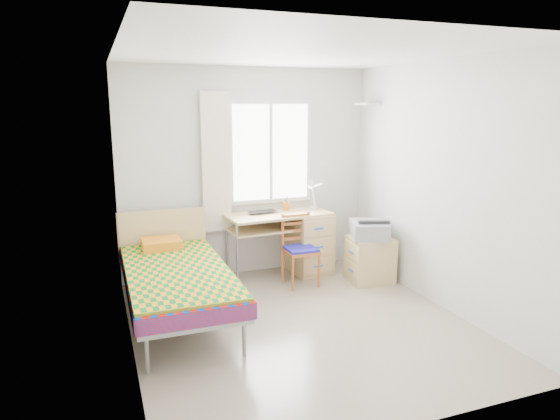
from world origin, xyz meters
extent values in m
plane|color=#BCAD93|center=(0.00, 0.00, 0.00)|extent=(3.50, 3.50, 0.00)
plane|color=white|center=(0.00, 0.00, 2.60)|extent=(3.50, 3.50, 0.00)
plane|color=silver|center=(0.00, 1.75, 1.30)|extent=(3.20, 0.00, 3.20)
plane|color=silver|center=(-1.60, 0.00, 1.30)|extent=(0.00, 3.50, 3.50)
plane|color=silver|center=(1.60, 0.00, 1.30)|extent=(0.00, 3.50, 3.50)
cube|color=white|center=(0.30, 1.73, 1.55)|extent=(1.10, 0.04, 1.30)
cube|color=white|center=(0.30, 1.72, 1.55)|extent=(1.00, 0.02, 1.20)
cube|color=white|center=(0.30, 1.72, 1.55)|extent=(0.04, 0.02, 1.20)
cube|color=white|center=(-0.42, 1.68, 1.45)|extent=(0.35, 0.05, 1.70)
cube|color=white|center=(1.49, 1.40, 2.15)|extent=(0.20, 0.32, 0.03)
cube|color=#92959A|center=(-1.11, 0.55, 0.36)|extent=(0.97, 2.13, 0.06)
cube|color=red|center=(-1.11, 0.55, 0.45)|extent=(1.01, 2.15, 0.15)
cube|color=orange|center=(-1.11, 0.53, 0.53)|extent=(0.99, 2.03, 0.03)
cube|color=#E4CA77|center=(-1.11, 1.58, 0.64)|extent=(1.02, 0.06, 0.59)
cube|color=orange|center=(-1.16, 1.31, 0.60)|extent=(0.43, 0.36, 0.11)
cylinder|color=#92959A|center=(-1.52, -0.42, 0.17)|extent=(0.04, 0.04, 0.34)
cylinder|color=#92959A|center=(-0.70, 1.51, 0.17)|extent=(0.04, 0.04, 0.34)
cube|color=#E4CA77|center=(0.30, 1.45, 0.80)|extent=(1.34, 0.69, 0.03)
cube|color=#DBC070|center=(0.73, 1.45, 0.39)|extent=(0.50, 0.61, 0.78)
cube|color=#DBC070|center=(0.07, 1.45, 0.63)|extent=(0.83, 0.61, 0.02)
cylinder|color=#92959A|center=(-0.31, 1.20, 0.39)|extent=(0.03, 0.03, 0.78)
cylinder|color=#92959A|center=(-0.31, 1.70, 0.39)|extent=(0.03, 0.03, 0.78)
cube|color=#A54E1F|center=(0.44, 1.04, 0.42)|extent=(0.38, 0.38, 0.04)
cube|color=#201C9A|center=(0.44, 1.04, 0.45)|extent=(0.36, 0.36, 0.04)
cube|color=#A54E1F|center=(0.44, 1.21, 0.68)|extent=(0.34, 0.03, 0.37)
cylinder|color=#A54E1F|center=(0.27, 0.88, 0.21)|extent=(0.03, 0.03, 0.42)
cylinder|color=#A54E1F|center=(0.60, 1.21, 0.43)|extent=(0.04, 0.04, 0.86)
cube|color=#DBC070|center=(1.29, 0.86, 0.28)|extent=(0.54, 0.50, 0.55)
cube|color=#E4CA77|center=(1.03, 0.86, 0.40)|extent=(0.05, 0.41, 0.20)
cube|color=#E4CA77|center=(1.03, 0.86, 0.17)|extent=(0.05, 0.41, 0.20)
cube|color=#9DA0A4|center=(1.26, 0.87, 0.65)|extent=(0.55, 0.59, 0.20)
cube|color=black|center=(1.26, 0.87, 0.75)|extent=(0.44, 0.48, 0.02)
imported|color=black|center=(0.12, 1.46, 0.83)|extent=(0.40, 0.28, 0.03)
cylinder|color=orange|center=(0.47, 1.60, 0.86)|extent=(0.09, 0.09, 0.10)
cylinder|color=white|center=(0.82, 1.53, 0.83)|extent=(0.11, 0.11, 0.03)
cylinder|color=white|center=(0.82, 1.53, 0.98)|extent=(0.02, 0.12, 0.29)
cylinder|color=white|center=(0.80, 1.45, 1.13)|extent=(0.13, 0.25, 0.12)
cone|color=white|center=(0.72, 1.35, 1.16)|extent=(0.15, 0.16, 0.14)
imported|color=gray|center=(0.11, 1.43, 0.59)|extent=(0.26, 0.31, 0.02)
camera|label=1|loc=(-1.81, -4.25, 2.14)|focal=32.00mm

